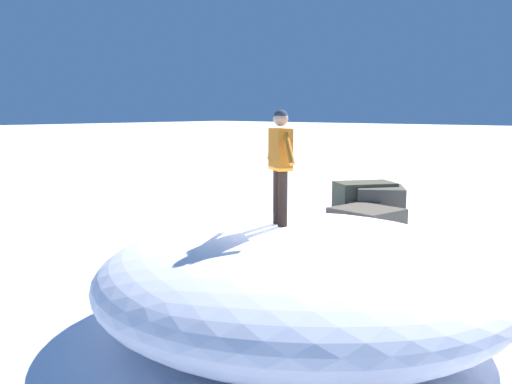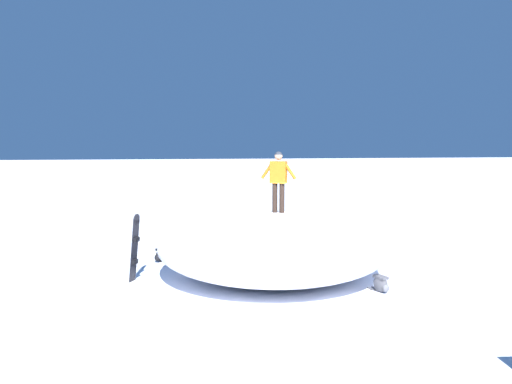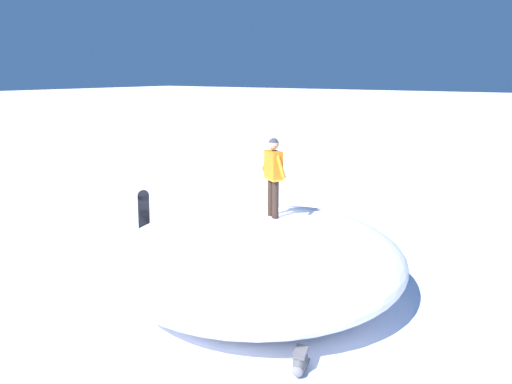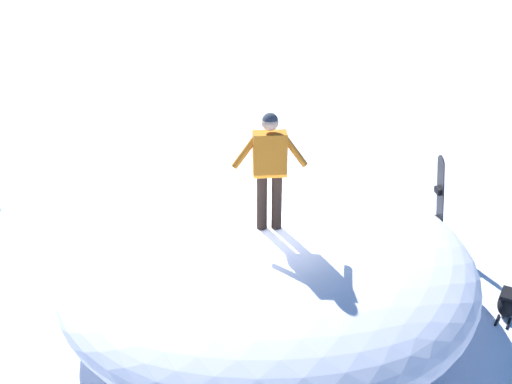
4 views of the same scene
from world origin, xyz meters
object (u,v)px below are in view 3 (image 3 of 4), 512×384
snowboarder_standing (273,171)px  snowboard_primary_upright (144,221)px  backpack_far (216,231)px  backpack_near (300,361)px

snowboarder_standing → snowboard_primary_upright: size_ratio=0.94×
snowboarder_standing → backpack_far: bearing=-121.5°
snowboard_primary_upright → backpack_far: size_ratio=2.74×
snowboard_primary_upright → backpack_near: size_ratio=2.70×
snowboarder_standing → snowboard_primary_upright: snowboarder_standing is taller
snowboard_primary_upright → backpack_near: (2.14, 5.73, -0.71)m
backpack_near → snowboarder_standing: bearing=-139.4°
snowboard_primary_upright → backpack_far: (-2.01, 0.70, -0.70)m
backpack_far → backpack_near: bearing=50.4°
snowboarder_standing → backpack_near: snowboarder_standing is taller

